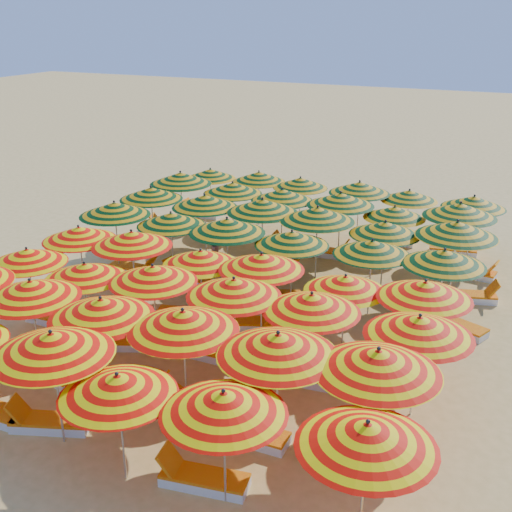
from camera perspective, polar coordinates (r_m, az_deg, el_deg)
name	(u,v)px	position (r m, az deg, el deg)	size (l,w,h in m)	color
ground	(249,311)	(19.52, -0.61, -4.87)	(120.00, 120.00, 0.00)	#EABA68
umbrella_2	(52,344)	(13.48, -17.70, -7.45)	(2.65, 2.65, 2.65)	silver
umbrella_3	(118,385)	(12.28, -12.19, -11.18)	(2.86, 2.86, 2.38)	silver
umbrella_4	(224,403)	(11.46, -2.90, -12.94)	(3.02, 3.02, 2.43)	silver
umbrella_5	(367,435)	(10.78, 9.83, -15.42)	(3.10, 3.10, 2.49)	silver
umbrella_7	(31,290)	(16.42, -19.40, -2.84)	(2.95, 2.95, 2.52)	silver
umbrella_8	(101,308)	(14.89, -13.60, -4.56)	(2.69, 2.69, 2.56)	silver
umbrella_9	(183,321)	(13.94, -6.50, -5.74)	(2.46, 2.46, 2.60)	silver
umbrella_10	(278,345)	(12.85, 1.96, -7.89)	(2.87, 2.87, 2.64)	silver
umbrella_11	(378,361)	(12.52, 10.78, -9.18)	(2.93, 2.93, 2.63)	silver
umbrella_12	(27,256)	(19.10, -19.67, -0.01)	(2.26, 2.26, 2.35)	silver
umbrella_13	(85,271)	(17.65, -14.97, -1.30)	(2.71, 2.71, 2.31)	silver
umbrella_14	(153,274)	(16.75, -9.15, -1.61)	(2.86, 2.86, 2.45)	silver
umbrella_15	(234,288)	(15.63, -1.98, -2.84)	(2.78, 2.78, 2.51)	silver
umbrella_16	(312,303)	(14.97, 4.96, -4.19)	(2.94, 2.94, 2.47)	silver
umbrella_17	(419,326)	(14.19, 14.31, -6.08)	(2.81, 2.81, 2.53)	silver
umbrella_18	(79,234)	(20.40, -15.46, 1.93)	(2.51, 2.51, 2.40)	silver
umbrella_19	(132,239)	(19.21, -10.99, 1.50)	(2.56, 2.56, 2.53)	silver
umbrella_20	(201,258)	(18.08, -4.95, -0.13)	(2.41, 2.41, 2.30)	silver
umbrella_21	(261,262)	(17.25, 0.49, -0.53)	(2.60, 2.60, 2.49)	silver
umbrella_22	(345,284)	(16.55, 7.94, -2.45)	(2.78, 2.78, 2.26)	silver
umbrella_23	(425,290)	(16.08, 14.79, -2.96)	(2.68, 2.68, 2.48)	silver
umbrella_24	(115,209)	(22.20, -12.46, 4.10)	(3.06, 3.06, 2.54)	silver
umbrella_25	(171,219)	(21.19, -7.57, 3.24)	(2.94, 2.94, 2.40)	silver
umbrella_26	(227,226)	(19.98, -2.59, 2.70)	(2.82, 2.82, 2.55)	silver
umbrella_27	(292,238)	(19.26, 3.21, 1.56)	(2.80, 2.80, 2.40)	silver
umbrella_28	(372,248)	(18.79, 10.28, 0.73)	(2.41, 2.41, 2.40)	silver
umbrella_29	(444,258)	(18.35, 16.39, -0.15)	(2.90, 2.90, 2.46)	silver
umbrella_30	(151,193)	(24.09, -9.32, 5.51)	(2.47, 2.47, 2.48)	silver
umbrella_31	(205,201)	(22.81, -4.58, 4.86)	(2.84, 2.84, 2.49)	silver
umbrella_32	(262,206)	(21.85, 0.58, 4.47)	(3.15, 3.15, 2.60)	silver
umbrella_33	(317,214)	(20.95, 5.49, 3.71)	(2.52, 2.52, 2.63)	silver
umbrella_34	(385,228)	(20.55, 11.40, 2.41)	(2.31, 2.31, 2.39)	silver
umbrella_35	(457,229)	(20.31, 17.44, 2.29)	(2.53, 2.53, 2.65)	silver
umbrella_36	(181,178)	(25.63, -6.73, 6.87)	(2.88, 2.88, 2.62)	silver
umbrella_37	(233,188)	(24.73, -2.10, 6.05)	(2.51, 2.51, 2.41)	silver
umbrella_38	(282,195)	(23.68, 2.33, 5.44)	(2.67, 2.67, 2.45)	silver
umbrella_39	(341,199)	(22.97, 7.53, 5.02)	(2.62, 2.62, 2.56)	silver
umbrella_40	(395,212)	(22.63, 12.21, 3.81)	(2.69, 2.69, 2.27)	silver
umbrella_41	(460,210)	(22.43, 17.69, 3.90)	(3.19, 3.19, 2.60)	silver
umbrella_42	(210,174)	(27.50, -4.08, 7.30)	(2.45, 2.45, 2.27)	silver
umbrella_43	(259,177)	(26.68, 0.26, 7.05)	(2.30, 2.30, 2.34)	silver
umbrella_44	(300,183)	(25.82, 3.96, 6.50)	(2.39, 2.39, 2.33)	silver
umbrella_45	(359,188)	(24.87, 9.19, 6.02)	(3.09, 3.09, 2.48)	silver
umbrella_46	(409,196)	(24.84, 13.47, 5.25)	(2.33, 2.33, 2.27)	silver
umbrella_47	(474,202)	(24.14, 18.80, 4.55)	(2.56, 2.56, 2.42)	silver
lounger_2	(49,422)	(15.10, -17.94, -13.88)	(1.83, 1.13, 0.69)	white
lounger_3	(202,479)	(13.03, -4.80, -19.13)	(1.80, 0.83, 0.69)	white
lounger_5	(56,372)	(16.87, -17.35, -9.82)	(1.83, 1.12, 0.69)	white
lounger_6	(134,391)	(15.69, -10.80, -11.69)	(1.80, 0.86, 0.69)	white
lounger_7	(173,395)	(15.40, -7.40, -12.15)	(1.82, 1.21, 0.69)	white
lounger_8	(247,433)	(14.10, -0.77, -15.47)	(1.74, 0.59, 0.69)	white
lounger_9	(346,449)	(13.80, 8.00, -16.64)	(1.82, 1.24, 0.69)	white
lounger_10	(56,319)	(19.56, -17.38, -5.35)	(1.73, 0.59, 0.69)	white
lounger_11	(134,342)	(17.75, -10.82, -7.54)	(1.82, 1.21, 0.69)	white
lounger_12	(217,354)	(16.93, -3.51, -8.68)	(1.74, 0.60, 0.69)	white
lounger_13	(330,381)	(15.87, 6.56, -11.00)	(1.78, 0.74, 0.69)	white
lounger_14	(188,314)	(19.07, -6.08, -5.14)	(1.82, 1.03, 0.69)	white
lounger_15	(248,323)	(18.43, -0.74, -5.99)	(1.83, 1.16, 0.69)	white
lounger_16	(399,357)	(17.15, 12.56, -8.77)	(1.78, 0.74, 0.69)	white
lounger_17	(134,269)	(22.56, -10.81, -1.13)	(1.74, 0.60, 0.69)	white
lounger_18	(187,277)	(21.64, -6.16, -1.84)	(1.79, 0.81, 0.69)	white
lounger_19	(244,291)	(20.42, -1.11, -3.17)	(1.75, 0.65, 0.69)	white
lounger_20	(272,296)	(20.12, 1.41, -3.56)	(1.83, 1.14, 0.69)	white
lounger_21	(455,325)	(19.19, 17.31, -5.88)	(1.82, 1.21, 0.69)	white
lounger_22	(141,244)	(24.88, -10.18, 1.05)	(1.82, 1.23, 0.69)	white
lounger_23	(277,268)	(22.28, 1.88, -1.04)	(1.83, 1.12, 0.69)	white
lounger_24	(470,296)	(21.17, 18.45, -3.41)	(1.83, 1.05, 0.69)	white
lounger_25	(170,228)	(26.55, -7.61, 2.50)	(1.81, 0.92, 0.69)	white
lounger_26	(220,236)	(25.37, -3.25, 1.76)	(1.82, 1.00, 0.69)	white
lounger_27	(295,247)	(24.22, 3.46, 0.80)	(1.79, 0.77, 0.69)	white
lounger_28	(326,252)	(23.84, 6.20, 0.37)	(1.75, 0.64, 0.69)	white
lounger_29	(471,272)	(23.08, 18.58, -1.38)	(1.79, 0.81, 0.69)	white
lounger_30	(201,213)	(28.41, -4.90, 3.86)	(1.74, 0.60, 0.69)	white
lounger_31	(389,240)	(25.43, 11.77, 1.38)	(1.81, 0.89, 0.69)	white
lounger_32	(454,250)	(24.99, 17.19, 0.50)	(1.80, 0.85, 0.69)	white
beachgoer_a	(270,274)	(20.38, 1.21, -1.59)	(0.50, 0.33, 1.36)	tan
beachgoer_b	(213,253)	(22.21, -3.86, 0.24)	(0.63, 0.49, 1.30)	tan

